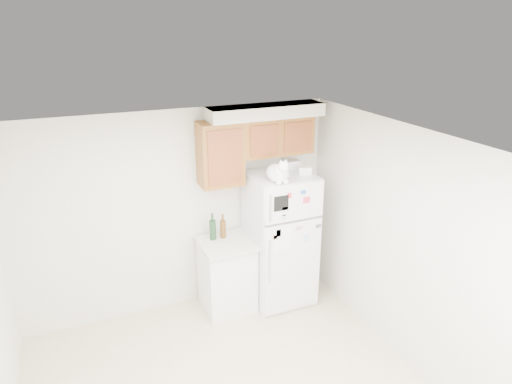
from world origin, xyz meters
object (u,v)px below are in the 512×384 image
storage_box_back (292,164)px  bottle_green (213,227)px  cat (279,173)px  bottle_amber (223,226)px  storage_box_front (305,170)px  base_counter (227,274)px  refrigerator (280,239)px

storage_box_back → bottle_green: storage_box_back is taller
cat → bottle_amber: (-0.54, 0.41, -0.74)m
cat → storage_box_front: cat is taller
base_counter → cat: (0.55, -0.30, 1.35)m
refrigerator → base_counter: bearing=173.9°
bottle_green → storage_box_back: bearing=-0.8°
refrigerator → storage_box_front: size_ratio=11.33×
base_counter → bottle_amber: size_ratio=2.98×
refrigerator → bottle_green: bearing=167.0°
bottle_green → bottle_amber: bearing=-1.7°
refrigerator → bottle_green: 0.87m
base_counter → storage_box_back: storage_box_back is taller
bottle_amber → base_counter: bearing=-91.8°
cat → storage_box_front: bearing=19.2°
storage_box_front → bottle_green: 1.30m
storage_box_back → bottle_amber: size_ratio=0.58×
bottle_green → refrigerator: bearing=-13.0°
cat → storage_box_back: size_ratio=2.39×
storage_box_front → storage_box_back: bearing=119.4°
storage_box_front → base_counter: bearing=-168.0°
refrigerator → base_counter: 0.79m
refrigerator → storage_box_front: storage_box_front is taller
base_counter → bottle_amber: bottle_amber is taller
refrigerator → storage_box_front: 0.94m
base_counter → storage_box_front: (0.96, -0.16, 1.28)m
refrigerator → cat: size_ratio=3.95×
storage_box_front → bottle_amber: 1.20m
cat → storage_box_front: size_ratio=2.87×
storage_box_front → refrigerator: bearing=-175.6°
base_counter → storage_box_back: (0.93, 0.10, 1.29)m
storage_box_back → storage_box_front: bearing=-80.9°
cat → storage_box_front: 0.45m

